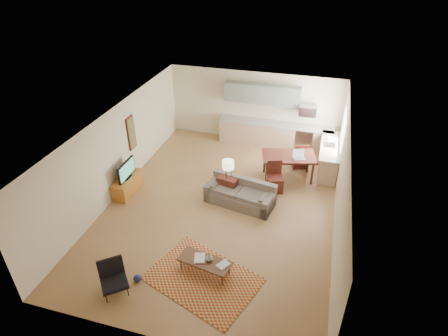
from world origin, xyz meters
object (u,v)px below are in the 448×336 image
(armchair, at_px, (114,280))
(tv_credenza, at_px, (127,185))
(dining_table, at_px, (288,167))
(console_table, at_px, (228,187))
(coffee_table, at_px, (205,266))
(sofa, at_px, (240,193))

(armchair, relative_size, tv_credenza, 0.63)
(armchair, relative_size, dining_table, 0.45)
(armchair, distance_m, tv_credenza, 3.89)
(tv_credenza, height_order, console_table, console_table)
(armchair, bearing_deg, console_table, 30.67)
(coffee_table, height_order, dining_table, dining_table)
(dining_table, bearing_deg, armchair, -133.77)
(tv_credenza, bearing_deg, sofa, 6.26)
(sofa, height_order, tv_credenza, sofa)
(coffee_table, xyz_separation_m, dining_table, (1.34, 4.64, 0.23))
(sofa, height_order, console_table, sofa)
(sofa, relative_size, dining_table, 1.26)
(dining_table, bearing_deg, tv_credenza, -170.44)
(armchair, relative_size, console_table, 1.05)
(coffee_table, relative_size, armchair, 1.68)
(sofa, distance_m, console_table, 0.50)
(console_table, bearing_deg, dining_table, 56.70)
(sofa, height_order, armchair, armchair)
(coffee_table, bearing_deg, sofa, 97.26)
(armchair, bearing_deg, tv_credenza, 74.17)
(sofa, bearing_deg, tv_credenza, -162.99)
(sofa, xyz_separation_m, console_table, (-0.43, 0.25, -0.01))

